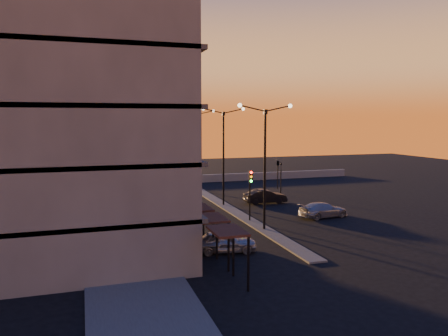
% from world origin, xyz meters
% --- Properties ---
extents(ground, '(120.00, 120.00, 0.00)m').
position_xyz_m(ground, '(0.00, 0.00, 0.00)').
color(ground, black).
rests_on(ground, ground).
extents(sidewalk_west, '(5.00, 40.00, 0.12)m').
position_xyz_m(sidewalk_west, '(-10.50, 4.00, 0.06)').
color(sidewalk_west, '#4E4E4C').
rests_on(sidewalk_west, ground).
extents(median, '(1.20, 36.00, 0.12)m').
position_xyz_m(median, '(0.00, 10.00, 0.06)').
color(median, '#4E4E4C').
rests_on(median, ground).
extents(parapet, '(44.00, 0.50, 1.00)m').
position_xyz_m(parapet, '(2.00, 26.00, 0.50)').
color(parapet, slate).
rests_on(parapet, ground).
extents(building, '(14.35, 17.08, 25.00)m').
position_xyz_m(building, '(-14.00, 0.03, 11.91)').
color(building, '#68645C').
rests_on(building, ground).
extents(streetlamp_near, '(4.32, 0.32, 9.51)m').
position_xyz_m(streetlamp_near, '(0.00, 0.00, 5.59)').
color(streetlamp_near, black).
rests_on(streetlamp_near, ground).
extents(streetlamp_mid, '(4.32, 0.32, 9.51)m').
position_xyz_m(streetlamp_mid, '(0.00, 10.00, 5.59)').
color(streetlamp_mid, black).
rests_on(streetlamp_mid, ground).
extents(streetlamp_far, '(4.32, 0.32, 9.51)m').
position_xyz_m(streetlamp_far, '(0.00, 20.00, 5.59)').
color(streetlamp_far, black).
rests_on(streetlamp_far, ground).
extents(traffic_light_main, '(0.28, 0.44, 4.25)m').
position_xyz_m(traffic_light_main, '(0.00, 2.87, 2.89)').
color(traffic_light_main, black).
rests_on(traffic_light_main, ground).
extents(signal_east_a, '(0.13, 0.16, 3.60)m').
position_xyz_m(signal_east_a, '(8.00, 14.00, 1.93)').
color(signal_east_a, black).
rests_on(signal_east_a, ground).
extents(signal_east_b, '(0.42, 1.99, 3.60)m').
position_xyz_m(signal_east_b, '(9.50, 18.00, 3.10)').
color(signal_east_b, black).
rests_on(signal_east_b, ground).
extents(car_hatchback, '(4.27, 2.30, 1.38)m').
position_xyz_m(car_hatchback, '(-4.54, -4.24, 0.69)').
color(car_hatchback, '#A6AAAE').
rests_on(car_hatchback, ground).
extents(car_sedan, '(4.28, 1.58, 1.40)m').
position_xyz_m(car_sedan, '(4.33, 9.85, 0.70)').
color(car_sedan, black).
rests_on(car_sedan, ground).
extents(car_wagon, '(4.64, 2.36, 1.29)m').
position_xyz_m(car_wagon, '(6.59, 2.57, 0.64)').
color(car_wagon, '#999CA0').
rests_on(car_wagon, ground).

